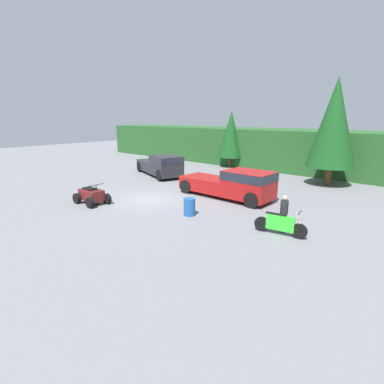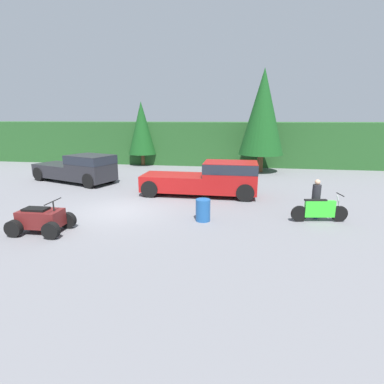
# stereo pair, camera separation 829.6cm
# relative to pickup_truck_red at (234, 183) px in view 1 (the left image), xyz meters

# --- Properties ---
(ground_plane) EXTENTS (80.00, 80.00, 0.00)m
(ground_plane) POSITION_rel_pickup_truck_red_xyz_m (-3.72, -3.35, -0.96)
(ground_plane) COLOR slate
(hillside_backdrop) EXTENTS (44.00, 6.00, 3.63)m
(hillside_backdrop) POSITION_rel_pickup_truck_red_xyz_m (-3.72, 12.65, 0.86)
(hillside_backdrop) COLOR #235123
(hillside_backdrop) RESTS_ON ground_plane
(tree_left) EXTENTS (2.36, 2.36, 5.35)m
(tree_left) POSITION_rel_pickup_truck_red_xyz_m (-6.85, 9.59, 2.19)
(tree_left) COLOR brown
(tree_left) RESTS_ON ground_plane
(tree_mid_left) EXTENTS (3.28, 3.28, 7.46)m
(tree_mid_left) POSITION_rel_pickup_truck_red_xyz_m (2.98, 7.67, 3.43)
(tree_mid_left) COLOR brown
(tree_mid_left) RESTS_ON ground_plane
(pickup_truck_red) EXTENTS (6.01, 2.07, 1.80)m
(pickup_truck_red) POSITION_rel_pickup_truck_red_xyz_m (0.00, 0.00, 0.00)
(pickup_truck_red) COLOR maroon
(pickup_truck_red) RESTS_ON ground_plane
(pickup_truck_second) EXTENTS (6.02, 3.74, 1.80)m
(pickup_truck_second) POSITION_rel_pickup_truck_red_xyz_m (-8.43, 1.94, -0.00)
(pickup_truck_second) COLOR #232328
(pickup_truck_second) RESTS_ON ground_plane
(dirt_bike) EXTENTS (2.20, 0.64, 1.12)m
(dirt_bike) POSITION_rel_pickup_truck_red_xyz_m (4.64, -3.43, -0.50)
(dirt_bike) COLOR black
(dirt_bike) RESTS_ON ground_plane
(quad_atv) EXTENTS (2.00, 1.32, 1.19)m
(quad_atv) POSITION_rel_pickup_truck_red_xyz_m (-5.45, -6.19, -0.49)
(quad_atv) COLOR black
(quad_atv) RESTS_ON ground_plane
(rider_person) EXTENTS (0.45, 0.45, 1.61)m
(rider_person) POSITION_rel_pickup_truck_red_xyz_m (4.56, -2.99, -0.08)
(rider_person) COLOR navy
(rider_person) RESTS_ON ground_plane
(steel_barrel) EXTENTS (0.58, 0.58, 0.88)m
(steel_barrel) POSITION_rel_pickup_truck_red_xyz_m (0.09, -4.05, -0.52)
(steel_barrel) COLOR #1E5193
(steel_barrel) RESTS_ON ground_plane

